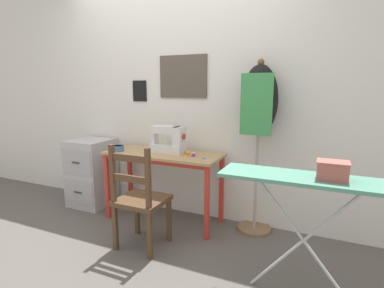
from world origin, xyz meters
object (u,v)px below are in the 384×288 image
ironing_board (308,185)px  storage_box (333,170)px  thread_spool_near_machine (185,153)px  dress_form (259,109)px  wooden_chair (140,200)px  thread_spool_far_edge (193,155)px  thread_spool_mid_table (188,154)px  fabric_bowl (119,148)px  scissors (205,159)px  filing_cabinet (92,172)px  sewing_machine (170,140)px

ironing_board → storage_box: bearing=-0.5°
thread_spool_near_machine → dress_form: size_ratio=0.03×
wooden_chair → thread_spool_near_machine: bearing=73.7°
dress_form → ironing_board: dress_form is taller
thread_spool_far_edge → wooden_chair: (-0.27, -0.51, -0.31)m
thread_spool_mid_table → dress_form: dress_form is taller
fabric_bowl → ironing_board: (1.86, -0.54, 0.02)m
ironing_board → scissors: bearing=147.9°
thread_spool_near_machine → filing_cabinet: filing_cabinet is taller
sewing_machine → storage_box: (1.47, -0.69, 0.04)m
filing_cabinet → scissors: bearing=-4.5°
thread_spool_far_edge → dress_form: dress_form is taller
thread_spool_mid_table → ironing_board: bearing=-28.8°
sewing_machine → thread_spool_far_edge: size_ratio=8.12×
wooden_chair → filing_cabinet: 1.22m
ironing_board → storage_box: size_ratio=5.96×
fabric_bowl → dress_form: bearing=11.1°
scissors → ironing_board: 1.08m
thread_spool_far_edge → filing_cabinet: filing_cabinet is taller
fabric_bowl → filing_cabinet: (-0.52, 0.15, -0.36)m
fabric_bowl → storage_box: 2.07m
sewing_machine → filing_cabinet: 1.14m
sewing_machine → wooden_chair: sewing_machine is taller
scissors → storage_box: 1.20m
thread_spool_mid_table → storage_box: 1.38m
wooden_chair → storage_box: bearing=-4.0°
fabric_bowl → thread_spool_far_edge: bearing=5.2°
ironing_board → wooden_chair: bearing=175.6°
scissors → dress_form: (0.42, 0.24, 0.45)m
filing_cabinet → ironing_board: 2.51m
fabric_bowl → scissors: bearing=1.9°
fabric_bowl → wooden_chair: (0.55, -0.44, -0.32)m
sewing_machine → wooden_chair: size_ratio=0.39×
wooden_chair → storage_box: (1.44, -0.10, 0.45)m
thread_spool_near_machine → sewing_machine: bearing=169.1°
scissors → filing_cabinet: (-1.47, 0.12, -0.33)m
scissors → ironing_board: ironing_board is taller
sewing_machine → storage_box: 1.63m
fabric_bowl → filing_cabinet: 0.65m
storage_box → thread_spool_mid_table: bearing=153.8°
sewing_machine → dress_form: dress_form is taller
thread_spool_near_machine → wooden_chair: 0.66m
fabric_bowl → filing_cabinet: fabric_bowl is taller
thread_spool_far_edge → ironing_board: (1.05, -0.61, 0.03)m
fabric_bowl → dress_form: 1.46m
thread_spool_far_edge → storage_box: storage_box is taller
sewing_machine → scissors: size_ratio=3.05×
thread_spool_near_machine → filing_cabinet: size_ratio=0.05×
thread_spool_mid_table → wooden_chair: 0.63m
thread_spool_near_machine → storage_box: (1.28, -0.66, 0.14)m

